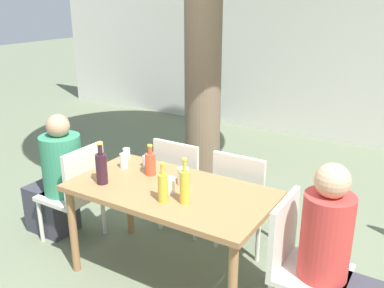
# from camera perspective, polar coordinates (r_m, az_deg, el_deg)

# --- Properties ---
(ground_plane) EXTENTS (30.00, 30.00, 0.00)m
(ground_plane) POSITION_cam_1_polar(r_m,az_deg,el_deg) (3.48, -2.70, -17.04)
(ground_plane) COLOR #667056
(cafe_building_wall) EXTENTS (10.00, 0.08, 2.80)m
(cafe_building_wall) POSITION_cam_1_polar(r_m,az_deg,el_deg) (6.49, 17.55, 12.64)
(cafe_building_wall) COLOR beige
(cafe_building_wall) RESTS_ON ground_plane
(dining_table_front) EXTENTS (1.48, 0.79, 0.74)m
(dining_table_front) POSITION_cam_1_polar(r_m,az_deg,el_deg) (3.14, -2.89, -7.36)
(dining_table_front) COLOR #996B42
(dining_table_front) RESTS_ON ground_plane
(patio_chair_0) EXTENTS (0.44, 0.44, 0.88)m
(patio_chair_0) POSITION_cam_1_polar(r_m,az_deg,el_deg) (3.79, -15.14, -5.84)
(patio_chair_0) COLOR beige
(patio_chair_0) RESTS_ON ground_plane
(patio_chair_1) EXTENTS (0.44, 0.44, 0.88)m
(patio_chair_1) POSITION_cam_1_polar(r_m,az_deg,el_deg) (2.86, 14.04, -14.64)
(patio_chair_1) COLOR beige
(patio_chair_1) RESTS_ON ground_plane
(patio_chair_2) EXTENTS (0.44, 0.44, 0.88)m
(patio_chair_2) POSITION_cam_1_polar(r_m,az_deg,el_deg) (3.82, -1.22, -4.87)
(patio_chair_2) COLOR beige
(patio_chair_2) RESTS_ON ground_plane
(patio_chair_3) EXTENTS (0.44, 0.44, 0.88)m
(patio_chair_3) POSITION_cam_1_polar(r_m,az_deg,el_deg) (3.57, 6.85, -6.88)
(patio_chair_3) COLOR beige
(patio_chair_3) RESTS_ON ground_plane
(person_seated_0) EXTENTS (0.57, 0.34, 1.13)m
(person_seated_0) POSITION_cam_1_polar(r_m,az_deg,el_deg) (3.95, -17.54, -4.89)
(person_seated_0) COLOR #383842
(person_seated_0) RESTS_ON ground_plane
(person_seated_1) EXTENTS (0.55, 0.30, 1.17)m
(person_seated_1) POSITION_cam_1_polar(r_m,az_deg,el_deg) (2.80, 18.85, -15.38)
(person_seated_1) COLOR #383842
(person_seated_1) RESTS_ON ground_plane
(oil_cruet_0) EXTENTS (0.07, 0.07, 0.28)m
(oil_cruet_0) POSITION_cam_1_polar(r_m,az_deg,el_deg) (2.87, -3.90, -5.70)
(oil_cruet_0) COLOR gold
(oil_cruet_0) RESTS_ON dining_table_front
(oil_cruet_1) EXTENTS (0.07, 0.07, 0.32)m
(oil_cruet_1) POSITION_cam_1_polar(r_m,az_deg,el_deg) (2.84, -0.99, -5.60)
(oil_cruet_1) COLOR gold
(oil_cruet_1) RESTS_ON dining_table_front
(wine_bottle_2) EXTENTS (0.08, 0.08, 0.32)m
(wine_bottle_2) POSITION_cam_1_polar(r_m,az_deg,el_deg) (3.20, -11.98, -3.12)
(wine_bottle_2) COLOR #331923
(wine_bottle_2) RESTS_ON dining_table_front
(soda_bottle_3) EXTENTS (0.08, 0.08, 0.24)m
(soda_bottle_3) POSITION_cam_1_polar(r_m,az_deg,el_deg) (3.30, -5.57, -2.56)
(soda_bottle_3) COLOR #DB4C2D
(soda_bottle_3) RESTS_ON dining_table_front
(drinking_glass_0) EXTENTS (0.06, 0.06, 0.12)m
(drinking_glass_0) POSITION_cam_1_polar(r_m,az_deg,el_deg) (3.47, -9.08, -2.21)
(drinking_glass_0) COLOR silver
(drinking_glass_0) RESTS_ON dining_table_front
(drinking_glass_1) EXTENTS (0.08, 0.08, 0.11)m
(drinking_glass_1) POSITION_cam_1_polar(r_m,az_deg,el_deg) (3.01, -3.00, -5.53)
(drinking_glass_1) COLOR silver
(drinking_glass_1) RESTS_ON dining_table_front
(drinking_glass_2) EXTENTS (0.06, 0.06, 0.08)m
(drinking_glass_2) POSITION_cam_1_polar(r_m,az_deg,el_deg) (3.69, -8.73, -1.18)
(drinking_glass_2) COLOR white
(drinking_glass_2) RESTS_ON dining_table_front
(drinking_glass_3) EXTENTS (0.07, 0.07, 0.09)m
(drinking_glass_3) POSITION_cam_1_polar(r_m,az_deg,el_deg) (3.47, -6.04, -2.31)
(drinking_glass_3) COLOR silver
(drinking_glass_3) RESTS_ON dining_table_front
(drinking_glass_4) EXTENTS (0.08, 0.08, 0.13)m
(drinking_glass_4) POSITION_cam_1_polar(r_m,az_deg,el_deg) (3.13, -1.21, -4.32)
(drinking_glass_4) COLOR silver
(drinking_glass_4) RESTS_ON dining_table_front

